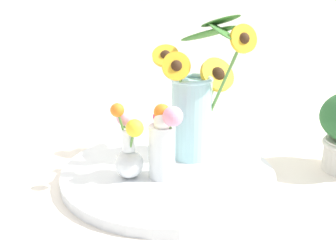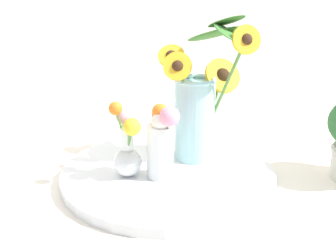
{
  "view_description": "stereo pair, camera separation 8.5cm",
  "coord_description": "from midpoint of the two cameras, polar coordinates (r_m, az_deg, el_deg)",
  "views": [
    {
      "loc": [
        -0.23,
        -0.66,
        0.4
      ],
      "look_at": [
        -0.01,
        0.12,
        0.12
      ],
      "focal_mm": 42.0,
      "sensor_mm": 36.0,
      "label": 1
    },
    {
      "loc": [
        -0.15,
        -0.67,
        0.4
      ],
      "look_at": [
        -0.01,
        0.12,
        0.12
      ],
      "focal_mm": 42.0,
      "sensor_mm": 36.0,
      "label": 2
    }
  ],
  "objects": [
    {
      "name": "serving_tray",
      "position": [
        0.89,
        2.74,
        -6.92
      ],
      "size": [
        0.48,
        0.48,
        0.02
      ],
      "color": "silver",
      "rests_on": "ground_plane"
    },
    {
      "name": "vase_small_center",
      "position": [
        0.82,
        1.97,
        -1.9
      ],
      "size": [
        0.06,
        0.08,
        0.16
      ],
      "color": "white",
      "rests_on": "serving_tray"
    },
    {
      "name": "mason_jar_sunflowers",
      "position": [
        0.91,
        7.23,
        3.46
      ],
      "size": [
        0.21,
        0.2,
        0.34
      ],
      "color": "#9ED1D6",
      "rests_on": "serving_tray"
    },
    {
      "name": "vase_bulb_right",
      "position": [
        0.83,
        -3.07,
        -3.32
      ],
      "size": [
        0.07,
        0.07,
        0.17
      ],
      "color": "white",
      "rests_on": "serving_tray"
    },
    {
      "name": "ground_plane",
      "position": [
        0.8,
        5.19,
        -11.25
      ],
      "size": [
        6.0,
        6.0,
        0.0
      ],
      "primitive_type": "plane",
      "color": "silver"
    }
  ]
}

